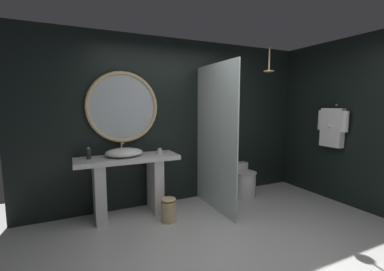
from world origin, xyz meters
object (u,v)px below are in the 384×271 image
object	(u,v)px
rain_shower_head	(269,68)
toilet	(242,180)
waste_bin	(169,209)
tumbler_cup	(160,151)
soap_dispenser	(89,154)
hanging_bathrobe	(332,126)
vessel_sink	(124,152)
round_wall_mirror	(123,107)

from	to	relation	value
rain_shower_head	toilet	world-z (taller)	rain_shower_head
waste_bin	tumbler_cup	bearing A→B (deg)	87.01
soap_dispenser	waste_bin	xyz separation A→B (m)	(0.95, -0.46, -0.76)
waste_bin	hanging_bathrobe	bearing A→B (deg)	-8.39
waste_bin	vessel_sink	bearing A→B (deg)	139.16
vessel_sink	tumbler_cup	size ratio (longest dim) A/B	6.31
round_wall_mirror	rain_shower_head	xyz separation A→B (m)	(2.26, -0.48, 0.63)
soap_dispenser	vessel_sink	bearing A→B (deg)	-4.50
soap_dispenser	round_wall_mirror	distance (m)	0.81
soap_dispenser	toilet	size ratio (longest dim) A/B	0.29
vessel_sink	rain_shower_head	bearing A→B (deg)	-6.30
vessel_sink	rain_shower_head	xyz separation A→B (m)	(2.30, -0.25, 1.25)
vessel_sink	round_wall_mirror	size ratio (longest dim) A/B	0.50
rain_shower_head	hanging_bathrobe	xyz separation A→B (m)	(0.85, -0.56, -0.93)
hanging_bathrobe	toilet	distance (m)	1.70
waste_bin	toilet	bearing A→B (deg)	15.76
toilet	waste_bin	world-z (taller)	toilet
rain_shower_head	waste_bin	distance (m)	2.70
tumbler_cup	soap_dispenser	distance (m)	0.97
hanging_bathrobe	rain_shower_head	bearing A→B (deg)	146.50
toilet	tumbler_cup	bearing A→B (deg)	-179.30
round_wall_mirror	toilet	size ratio (longest dim) A/B	1.84
rain_shower_head	toilet	distance (m)	1.95
round_wall_mirror	waste_bin	xyz separation A→B (m)	(0.45, -0.65, -1.37)
soap_dispenser	waste_bin	size ratio (longest dim) A/B	0.47
vessel_sink	soap_dispenser	distance (m)	0.46
vessel_sink	waste_bin	size ratio (longest dim) A/B	1.50
vessel_sink	toilet	bearing A→B (deg)	0.25
tumbler_cup	rain_shower_head	bearing A→B (deg)	-7.78
round_wall_mirror	hanging_bathrobe	bearing A→B (deg)	-18.53
rain_shower_head	soap_dispenser	bearing A→B (deg)	173.99
tumbler_cup	toilet	bearing A→B (deg)	0.70
toilet	rain_shower_head	bearing A→B (deg)	-43.69
soap_dispenser	rain_shower_head	distance (m)	3.04
tumbler_cup	waste_bin	world-z (taller)	tumbler_cup
vessel_sink	hanging_bathrobe	xyz separation A→B (m)	(3.15, -0.82, 0.31)
tumbler_cup	rain_shower_head	xyz separation A→B (m)	(1.79, -0.24, 1.27)
vessel_sink	hanging_bathrobe	world-z (taller)	hanging_bathrobe
tumbler_cup	hanging_bathrobe	world-z (taller)	hanging_bathrobe
vessel_sink	round_wall_mirror	distance (m)	0.66
vessel_sink	soap_dispenser	bearing A→B (deg)	175.50
hanging_bathrobe	waste_bin	xyz separation A→B (m)	(-2.66, 0.39, -1.06)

